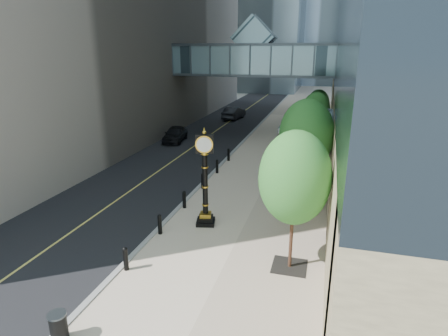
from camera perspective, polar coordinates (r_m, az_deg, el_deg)
The scene contains 13 objects.
ground at distance 14.35m, azimuth -6.75°, elevation -18.99°, with size 320.00×320.00×0.00m, color gray.
road at distance 52.58m, azimuth 2.62°, elevation 8.32°, with size 8.00×180.00×0.02m, color black.
sidewalk at distance 51.41m, azimuth 11.42°, elevation 7.80°, with size 8.00×180.00×0.06m, color #C7B399.
curb at distance 51.85m, azimuth 6.97°, elevation 8.11°, with size 0.25×180.00×0.07m, color gray.
skywalk at distance 39.33m, azimuth 4.59°, elevation 16.42°, with size 17.00×4.20×5.80m.
entrance_canopy at distance 24.98m, azimuth 12.84°, elevation 7.21°, with size 3.00×8.00×4.38m.
bollard_row at distance 22.38m, azimuth -4.58°, elevation -3.41°, with size 0.20×16.20×0.90m.
street_trees at distance 24.81m, azimuth 13.01°, elevation 6.01°, with size 2.93×28.50×6.03m.
street_clock at distance 18.44m, azimuth -2.89°, elevation -2.60°, with size 1.09×1.09×4.84m.
trash_bin at distance 13.25m, azimuth -23.87°, elevation -21.40°, with size 0.52×0.52×0.90m, color black.
pedestrian at distance 23.43m, azimuth 14.46°, elevation -1.78°, with size 0.66×0.43×1.80m, color beige.
car_near at distance 36.41m, azimuth -7.47°, elevation 5.17°, with size 1.73×4.29×1.46m, color black.
car_far at distance 48.11m, azimuth 1.52°, elevation 8.41°, with size 1.64×4.70×1.55m, color black.
Camera 1 is at (4.60, -10.58, 8.54)m, focal length 30.00 mm.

